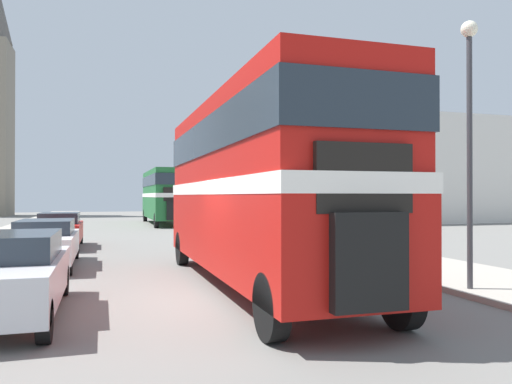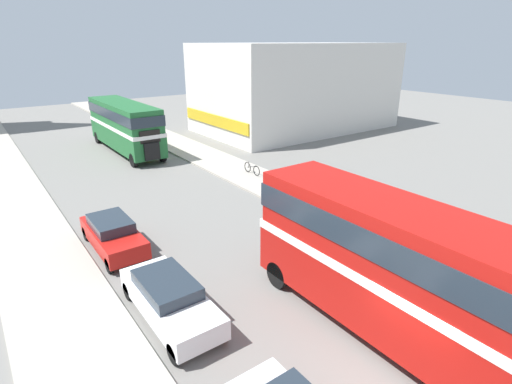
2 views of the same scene
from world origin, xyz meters
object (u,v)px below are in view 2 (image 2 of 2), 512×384
double_decker_bus (401,266)px  car_parked_mid (170,298)px  bus_distant (124,123)px  car_parked_far (113,234)px  bicycle_on_pavement (252,169)px  pedestrian_walking (334,194)px

double_decker_bus → car_parked_mid: size_ratio=2.25×
bus_distant → car_parked_far: bearing=-111.1°
car_parked_mid → bicycle_on_pavement: (10.92, 10.64, -0.26)m
bus_distant → pedestrian_walking: (4.61, -18.98, -1.34)m
bus_distant → car_parked_far: size_ratio=2.53×
double_decker_bus → pedestrian_walking: double_decker_bus is taller
double_decker_bus → bicycle_on_pavement: double_decker_bus is taller
bus_distant → bicycle_on_pavement: (4.71, -11.31, -1.92)m
double_decker_bus → bus_distant: double_decker_bus is taller
bus_distant → bicycle_on_pavement: size_ratio=6.27×
car_parked_mid → double_decker_bus: bearing=-44.0°
double_decker_bus → car_parked_far: (-5.16, 10.70, -1.81)m
car_parked_far → double_decker_bus: bearing=-64.3°
double_decker_bus → bicycle_on_pavement: (5.80, 15.59, -2.08)m
car_parked_mid → bicycle_on_pavement: bearing=44.3°
pedestrian_walking → car_parked_far: bearing=165.6°
bus_distant → car_parked_far: 17.44m
double_decker_bus → car_parked_far: double_decker_bus is taller
car_parked_far → bus_distant: bearing=68.9°
car_parked_mid → car_parked_far: (-0.04, 5.76, 0.01)m
car_parked_mid → car_parked_far: bearing=90.4°
double_decker_bus → bus_distant: size_ratio=0.95×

